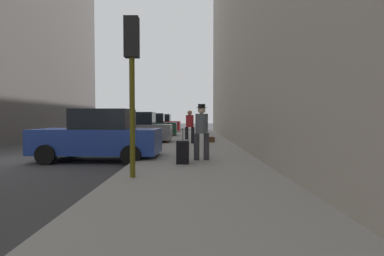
{
  "coord_description": "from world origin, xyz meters",
  "views": [
    {
      "loc": [
        5.85,
        -10.51,
        1.52
      ],
      "look_at": [
        5.85,
        5.9,
        0.91
      ],
      "focal_mm": 28.0,
      "sensor_mm": 36.0,
      "label": 1
    }
  ],
  "objects_px": {
    "parked_gray_coupe": "(134,129)",
    "traffic_light": "(132,62)",
    "duffel_bag": "(212,140)",
    "pedestrian_in_red_jacket": "(190,125)",
    "fire_hydrant": "(166,136)",
    "pedestrian_with_beanie": "(202,129)",
    "rolling_suitcase": "(183,152)",
    "parked_dark_green_sedan": "(149,126)",
    "parked_blue_sedan": "(99,136)",
    "parked_red_hatchback": "(159,124)"
  },
  "relations": [
    {
      "from": "fire_hydrant",
      "to": "pedestrian_in_red_jacket",
      "type": "relative_size",
      "value": 0.41
    },
    {
      "from": "rolling_suitcase",
      "to": "pedestrian_with_beanie",
      "type": "bearing_deg",
      "value": 48.68
    },
    {
      "from": "fire_hydrant",
      "to": "pedestrian_with_beanie",
      "type": "distance_m",
      "value": 6.83
    },
    {
      "from": "parked_dark_green_sedan",
      "to": "duffel_bag",
      "type": "bearing_deg",
      "value": -55.06
    },
    {
      "from": "pedestrian_with_beanie",
      "to": "pedestrian_in_red_jacket",
      "type": "relative_size",
      "value": 1.04
    },
    {
      "from": "parked_blue_sedan",
      "to": "pedestrian_in_red_jacket",
      "type": "height_order",
      "value": "pedestrian_in_red_jacket"
    },
    {
      "from": "pedestrian_in_red_jacket",
      "to": "pedestrian_with_beanie",
      "type": "bearing_deg",
      "value": -85.95
    },
    {
      "from": "parked_blue_sedan",
      "to": "traffic_light",
      "type": "height_order",
      "value": "traffic_light"
    },
    {
      "from": "parked_red_hatchback",
      "to": "parked_blue_sedan",
      "type": "bearing_deg",
      "value": -90.0
    },
    {
      "from": "parked_blue_sedan",
      "to": "pedestrian_with_beanie",
      "type": "height_order",
      "value": "pedestrian_with_beanie"
    },
    {
      "from": "parked_dark_green_sedan",
      "to": "pedestrian_in_red_jacket",
      "type": "xyz_separation_m",
      "value": [
        3.09,
        -6.94,
        0.26
      ]
    },
    {
      "from": "traffic_light",
      "to": "duffel_bag",
      "type": "bearing_deg",
      "value": 75.73
    },
    {
      "from": "parked_dark_green_sedan",
      "to": "pedestrian_with_beanie",
      "type": "bearing_deg",
      "value": -74.79
    },
    {
      "from": "parked_blue_sedan",
      "to": "parked_dark_green_sedan",
      "type": "bearing_deg",
      "value": 90.0
    },
    {
      "from": "pedestrian_in_red_jacket",
      "to": "rolling_suitcase",
      "type": "relative_size",
      "value": 1.64
    },
    {
      "from": "parked_gray_coupe",
      "to": "pedestrian_with_beanie",
      "type": "relative_size",
      "value": 2.37
    },
    {
      "from": "parked_gray_coupe",
      "to": "pedestrian_in_red_jacket",
      "type": "height_order",
      "value": "pedestrian_in_red_jacket"
    },
    {
      "from": "traffic_light",
      "to": "duffel_bag",
      "type": "relative_size",
      "value": 8.18
    },
    {
      "from": "parked_red_hatchback",
      "to": "duffel_bag",
      "type": "height_order",
      "value": "parked_red_hatchback"
    },
    {
      "from": "parked_blue_sedan",
      "to": "parked_dark_green_sedan",
      "type": "relative_size",
      "value": 1.01
    },
    {
      "from": "fire_hydrant",
      "to": "traffic_light",
      "type": "distance_m",
      "value": 9.58
    },
    {
      "from": "parked_red_hatchback",
      "to": "fire_hydrant",
      "type": "distance_m",
      "value": 12.91
    },
    {
      "from": "duffel_bag",
      "to": "fire_hydrant",
      "type": "bearing_deg",
      "value": -175.35
    },
    {
      "from": "pedestrian_in_red_jacket",
      "to": "parked_blue_sedan",
      "type": "bearing_deg",
      "value": -121.06
    },
    {
      "from": "parked_red_hatchback",
      "to": "rolling_suitcase",
      "type": "xyz_separation_m",
      "value": [
        2.93,
        -20.02,
        -0.36
      ]
    },
    {
      "from": "parked_blue_sedan",
      "to": "rolling_suitcase",
      "type": "bearing_deg",
      "value": -26.94
    },
    {
      "from": "pedestrian_in_red_jacket",
      "to": "rolling_suitcase",
      "type": "height_order",
      "value": "pedestrian_in_red_jacket"
    },
    {
      "from": "parked_red_hatchback",
      "to": "rolling_suitcase",
      "type": "distance_m",
      "value": 20.24
    },
    {
      "from": "duffel_bag",
      "to": "pedestrian_in_red_jacket",
      "type": "bearing_deg",
      "value": -145.06
    },
    {
      "from": "parked_blue_sedan",
      "to": "duffel_bag",
      "type": "xyz_separation_m",
      "value": [
        4.27,
        5.95,
        -0.56
      ]
    },
    {
      "from": "parked_gray_coupe",
      "to": "traffic_light",
      "type": "height_order",
      "value": "traffic_light"
    },
    {
      "from": "parked_blue_sedan",
      "to": "pedestrian_with_beanie",
      "type": "relative_size",
      "value": 2.4
    },
    {
      "from": "fire_hydrant",
      "to": "duffel_bag",
      "type": "distance_m",
      "value": 2.48
    },
    {
      "from": "parked_red_hatchback",
      "to": "duffel_bag",
      "type": "xyz_separation_m",
      "value": [
        4.27,
        -12.58,
        -0.56
      ]
    },
    {
      "from": "parked_dark_green_sedan",
      "to": "parked_red_hatchback",
      "type": "height_order",
      "value": "same"
    },
    {
      "from": "parked_dark_green_sedan",
      "to": "duffel_bag",
      "type": "xyz_separation_m",
      "value": [
        4.27,
        -6.11,
        -0.56
      ]
    },
    {
      "from": "parked_gray_coupe",
      "to": "rolling_suitcase",
      "type": "bearing_deg",
      "value": -69.14
    },
    {
      "from": "parked_blue_sedan",
      "to": "parked_dark_green_sedan",
      "type": "distance_m",
      "value": 12.07
    },
    {
      "from": "pedestrian_with_beanie",
      "to": "duffel_bag",
      "type": "height_order",
      "value": "pedestrian_with_beanie"
    },
    {
      "from": "traffic_light",
      "to": "pedestrian_in_red_jacket",
      "type": "relative_size",
      "value": 2.11
    },
    {
      "from": "parked_red_hatchback",
      "to": "fire_hydrant",
      "type": "xyz_separation_m",
      "value": [
        1.8,
        -12.78,
        -0.35
      ]
    },
    {
      "from": "parked_gray_coupe",
      "to": "rolling_suitcase",
      "type": "xyz_separation_m",
      "value": [
        2.93,
        -7.7,
        -0.36
      ]
    },
    {
      "from": "traffic_light",
      "to": "rolling_suitcase",
      "type": "xyz_separation_m",
      "value": [
        1.08,
        2.07,
        -2.27
      ]
    },
    {
      "from": "parked_blue_sedan",
      "to": "parked_red_hatchback",
      "type": "xyz_separation_m",
      "value": [
        0.0,
        18.53,
        0.0
      ]
    },
    {
      "from": "parked_red_hatchback",
      "to": "traffic_light",
      "type": "xyz_separation_m",
      "value": [
        1.85,
        -22.09,
        1.91
      ]
    },
    {
      "from": "duffel_bag",
      "to": "parked_dark_green_sedan",
      "type": "bearing_deg",
      "value": 124.94
    },
    {
      "from": "parked_blue_sedan",
      "to": "pedestrian_in_red_jacket",
      "type": "relative_size",
      "value": 2.49
    },
    {
      "from": "parked_blue_sedan",
      "to": "rolling_suitcase",
      "type": "relative_size",
      "value": 4.1
    },
    {
      "from": "parked_gray_coupe",
      "to": "traffic_light",
      "type": "relative_size",
      "value": 1.17
    },
    {
      "from": "parked_gray_coupe",
      "to": "pedestrian_with_beanie",
      "type": "xyz_separation_m",
      "value": [
        3.51,
        -7.04,
        0.29
      ]
    }
  ]
}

